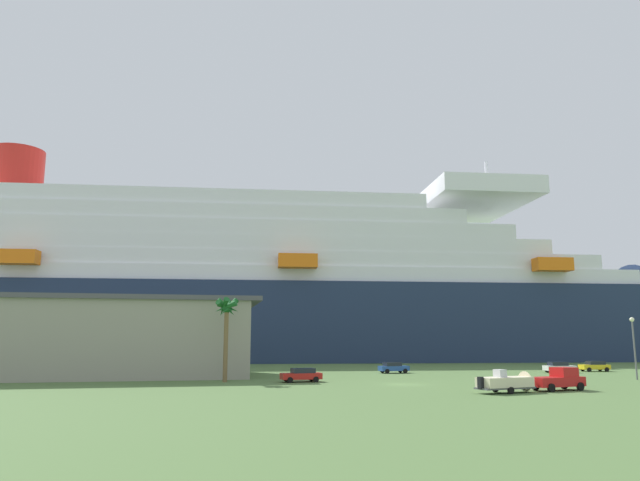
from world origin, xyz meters
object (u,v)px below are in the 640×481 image
at_px(parked_car_red_hatchback, 302,375).
at_px(parked_car_blue_suv, 393,367).
at_px(parked_car_yellow_taxi, 595,366).
at_px(small_boat_on_trailer, 511,382).
at_px(palm_tree, 226,314).
at_px(street_lamp, 634,339).
at_px(parked_car_white_van, 559,367).
at_px(pickup_truck, 559,379).
at_px(cruise_ship, 179,292).

relative_size(parked_car_red_hatchback, parked_car_blue_suv, 1.09).
bearing_deg(parked_car_red_hatchback, parked_car_yellow_taxi, 14.16).
height_order(small_boat_on_trailer, palm_tree, palm_tree).
xyz_separation_m(palm_tree, street_lamp, (49.70, -6.83, -2.83)).
xyz_separation_m(parked_car_white_van, parked_car_yellow_taxi, (7.43, 1.83, -0.00)).
xyz_separation_m(parked_car_yellow_taxi, parked_car_blue_suv, (-31.83, 2.39, 0.00)).
height_order(small_boat_on_trailer, parked_car_white_van, small_boat_on_trailer).
height_order(pickup_truck, parked_car_red_hatchback, pickup_truck).
xyz_separation_m(cruise_ship, street_lamp, (57.09, -71.60, -10.52)).
relative_size(cruise_ship, parked_car_white_van, 60.73).
bearing_deg(small_boat_on_trailer, parked_car_red_hatchback, 133.89).
xyz_separation_m(cruise_ship, parked_car_red_hatchback, (16.14, -66.59, -14.68)).
relative_size(cruise_ship, palm_tree, 28.43).
bearing_deg(street_lamp, parked_car_yellow_taxi, 67.17).
bearing_deg(parked_car_white_van, cruise_ship, 135.32).
bearing_deg(small_boat_on_trailer, palm_tree, 142.98).
bearing_deg(palm_tree, small_boat_on_trailer, -37.02).
height_order(street_lamp, parked_car_white_van, street_lamp).
xyz_separation_m(street_lamp, parked_car_white_van, (-0.20, 15.34, -4.16)).
relative_size(parked_car_red_hatchback, parked_car_yellow_taxi, 1.07).
bearing_deg(pickup_truck, parked_car_white_van, 55.54).
height_order(pickup_truck, parked_car_white_van, pickup_truck).
height_order(cruise_ship, pickup_truck, cruise_ship).
relative_size(pickup_truck, palm_tree, 0.60).
distance_m(parked_car_red_hatchback, parked_car_yellow_taxi, 49.69).
bearing_deg(palm_tree, pickup_truck, -29.85).
height_order(parked_car_red_hatchback, parked_car_yellow_taxi, same).
distance_m(parked_car_white_van, parked_car_red_hatchback, 42.05).
relative_size(palm_tree, parked_car_red_hatchback, 2.04).
distance_m(cruise_ship, street_lamp, 92.18).
bearing_deg(pickup_truck, parked_car_red_hatchback, 144.42).
height_order(palm_tree, parked_car_yellow_taxi, palm_tree).
height_order(street_lamp, parked_car_yellow_taxi, street_lamp).
xyz_separation_m(pickup_truck, parked_car_blue_suv, (-6.23, 30.70, -0.21)).
height_order(pickup_truck, palm_tree, palm_tree).
distance_m(cruise_ship, pickup_truck, 92.49).
bearing_deg(street_lamp, cruise_ship, 128.57).
bearing_deg(pickup_truck, parked_car_blue_suv, 101.47).
distance_m(small_boat_on_trailer, palm_tree, 32.62).
distance_m(pickup_truck, parked_car_yellow_taxi, 38.17).
relative_size(pickup_truck, parked_car_white_van, 1.28).
distance_m(pickup_truck, parked_car_blue_suv, 31.33).
bearing_deg(pickup_truck, parked_car_yellow_taxi, 47.88).
xyz_separation_m(small_boat_on_trailer, parked_car_blue_suv, (-0.37, 31.93, -0.13)).
bearing_deg(parked_car_white_van, small_boat_on_trailer, -130.95).
bearing_deg(parked_car_white_van, pickup_truck, -124.46).
bearing_deg(cruise_ship, palm_tree, -83.49).
relative_size(cruise_ship, parked_car_blue_suv, 63.41).
bearing_deg(cruise_ship, parked_car_blue_suv, -58.03).
xyz_separation_m(cruise_ship, parked_car_white_van, (56.89, -56.26, -14.68)).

